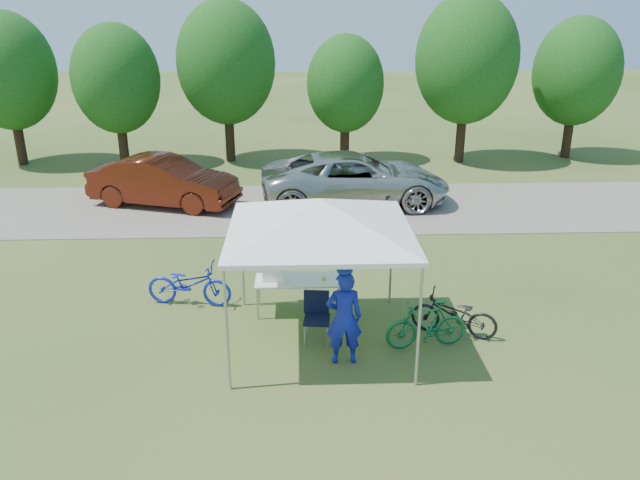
# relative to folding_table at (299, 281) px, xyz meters

# --- Properties ---
(ground) EXTENTS (100.00, 100.00, 0.00)m
(ground) POSITION_rel_folding_table_xyz_m (0.37, -1.17, -0.66)
(ground) COLOR #2D5119
(ground) RESTS_ON ground
(gravel_strip) EXTENTS (24.00, 5.00, 0.02)m
(gravel_strip) POSITION_rel_folding_table_xyz_m (0.37, 6.83, -0.65)
(gravel_strip) COLOR gray
(gravel_strip) RESTS_ON ground
(canopy) EXTENTS (4.53, 4.53, 3.00)m
(canopy) POSITION_rel_folding_table_xyz_m (0.37, -1.17, 1.99)
(canopy) COLOR #A5A5AA
(canopy) RESTS_ON ground
(treeline) EXTENTS (24.89, 4.28, 6.30)m
(treeline) POSITION_rel_folding_table_xyz_m (0.08, 12.88, 2.87)
(treeline) COLOR #382314
(treeline) RESTS_ON ground
(folding_table) EXTENTS (1.72, 0.72, 0.71)m
(folding_table) POSITION_rel_folding_table_xyz_m (0.00, 0.00, 0.00)
(folding_table) COLOR white
(folding_table) RESTS_ON ground
(folding_chair) EXTENTS (0.51, 0.53, 0.92)m
(folding_chair) POSITION_rel_folding_table_xyz_m (0.32, -1.08, -0.12)
(folding_chair) COLOR black
(folding_chair) RESTS_ON ground
(cooler) EXTENTS (0.48, 0.33, 0.35)m
(cooler) POSITION_rel_folding_table_xyz_m (-0.48, -0.00, 0.22)
(cooler) COLOR white
(cooler) RESTS_ON folding_table
(ice_cream_cup) EXTENTS (0.08, 0.08, 0.06)m
(ice_cream_cup) POSITION_rel_folding_table_xyz_m (0.49, -0.05, 0.08)
(ice_cream_cup) COLOR yellow
(ice_cream_cup) RESTS_ON folding_table
(cyclist) EXTENTS (0.64, 0.43, 1.70)m
(cyclist) POSITION_rel_folding_table_xyz_m (0.75, -1.91, 0.19)
(cyclist) COLOR #131D9A
(cyclist) RESTS_ON ground
(bike_blue) EXTENTS (1.83, 0.88, 0.92)m
(bike_blue) POSITION_rel_folding_table_xyz_m (-2.24, 0.41, -0.20)
(bike_blue) COLOR #1626C6
(bike_blue) RESTS_ON ground
(bike_green) EXTENTS (1.54, 0.63, 0.90)m
(bike_green) POSITION_rel_folding_table_xyz_m (2.27, -1.47, -0.21)
(bike_green) COLOR #176738
(bike_green) RESTS_ON ground
(bike_dark) EXTENTS (1.69, 1.12, 0.84)m
(bike_dark) POSITION_rel_folding_table_xyz_m (2.86, -1.05, -0.25)
(bike_dark) COLOR black
(bike_dark) RESTS_ON ground
(minivan) EXTENTS (5.86, 2.96, 1.59)m
(minivan) POSITION_rel_folding_table_xyz_m (1.76, 7.13, 0.15)
(minivan) COLOR #B0B1AC
(minivan) RESTS_ON gravel_strip
(sedan) EXTENTS (4.79, 2.87, 1.49)m
(sedan) POSITION_rel_folding_table_xyz_m (-4.07, 7.27, 0.10)
(sedan) COLOR #4E1A0D
(sedan) RESTS_ON gravel_strip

